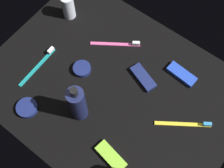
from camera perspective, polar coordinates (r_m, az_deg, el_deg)
name	(u,v)px	position (r cm, az deg, el deg)	size (l,w,h in cm)	color
ground_plane	(112,88)	(98.40, 0.00, -0.86)	(84.00, 64.00, 1.20)	black
lotion_bottle	(78,104)	(87.48, -6.83, -3.92)	(5.33, 5.33, 18.79)	#181E47
deodorant_stick	(68,7)	(110.59, -8.64, 14.85)	(4.60, 4.60, 9.92)	silver
toothbrush_yellow	(186,124)	(95.87, 14.48, -7.66)	(15.46, 11.27, 2.10)	yellow
toothbrush_pink	(118,44)	(105.29, 1.24, 7.94)	(15.47, 11.25, 2.10)	#E55999
toothbrush_teal	(39,64)	(104.25, -14.16, 3.83)	(1.68, 18.03, 2.10)	teal
snack_bar_lime	(111,156)	(90.41, -0.22, -14.12)	(10.40, 4.00, 1.50)	#8CD133
snack_bar_navy	(143,77)	(99.19, 6.15, 1.31)	(10.40, 4.00, 1.50)	navy
snack_bar_blue	(182,74)	(101.99, 13.59, 1.89)	(10.40, 4.00, 1.50)	blue
cream_tin_left	(82,69)	(100.40, -5.94, 2.99)	(6.17, 6.17, 1.87)	navy
cream_tin_right	(27,108)	(98.29, -16.41, -4.53)	(6.92, 6.92, 1.68)	navy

